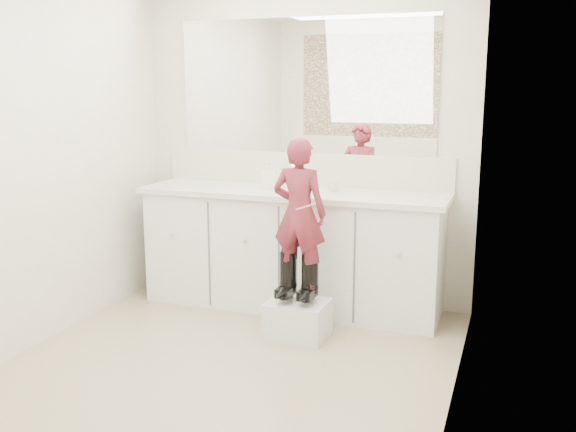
% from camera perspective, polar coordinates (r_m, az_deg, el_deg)
% --- Properties ---
extents(floor, '(3.00, 3.00, 0.00)m').
position_cam_1_polar(floor, '(3.88, -5.92, -13.57)').
color(floor, '#877458').
rests_on(floor, ground).
extents(wall_back, '(2.60, 0.00, 2.60)m').
position_cam_1_polar(wall_back, '(4.93, 1.44, 6.34)').
color(wall_back, beige).
rests_on(wall_back, floor).
extents(wall_front, '(2.60, 0.00, 2.60)m').
position_cam_1_polar(wall_front, '(2.32, -22.92, -0.32)').
color(wall_front, beige).
rests_on(wall_front, floor).
extents(wall_left, '(0.00, 3.00, 3.00)m').
position_cam_1_polar(wall_left, '(4.28, -22.19, 4.73)').
color(wall_left, beige).
rests_on(wall_left, floor).
extents(wall_right, '(0.00, 3.00, 3.00)m').
position_cam_1_polar(wall_right, '(3.19, 15.13, 3.19)').
color(wall_right, beige).
rests_on(wall_right, floor).
extents(vanity_cabinet, '(2.20, 0.55, 0.85)m').
position_cam_1_polar(vanity_cabinet, '(4.80, 0.35, -3.18)').
color(vanity_cabinet, silver).
rests_on(vanity_cabinet, floor).
extents(countertop, '(2.28, 0.58, 0.04)m').
position_cam_1_polar(countertop, '(4.70, 0.29, 2.03)').
color(countertop, beige).
rests_on(countertop, vanity_cabinet).
extents(backsplash, '(2.28, 0.03, 0.25)m').
position_cam_1_polar(backsplash, '(4.93, 1.37, 4.18)').
color(backsplash, beige).
rests_on(backsplash, countertop).
extents(mirror, '(2.00, 0.02, 1.00)m').
position_cam_1_polar(mirror, '(4.90, 1.42, 11.46)').
color(mirror, white).
rests_on(mirror, wall_back).
extents(dot_panel, '(2.00, 0.01, 1.20)m').
position_cam_1_polar(dot_panel, '(2.28, -23.64, 10.86)').
color(dot_panel, '#472819').
rests_on(dot_panel, wall_front).
extents(faucet, '(0.08, 0.08, 0.10)m').
position_cam_1_polar(faucet, '(4.84, 0.95, 3.15)').
color(faucet, silver).
rests_on(faucet, countertop).
extents(cup, '(0.12, 0.12, 0.08)m').
position_cam_1_polar(cup, '(4.66, 4.03, 2.71)').
color(cup, beige).
rests_on(cup, countertop).
extents(soap_bottle, '(0.11, 0.11, 0.20)m').
position_cam_1_polar(soap_bottle, '(4.76, -1.68, 3.62)').
color(soap_bottle, silver).
rests_on(soap_bottle, countertop).
extents(step_stool, '(0.40, 0.33, 0.25)m').
position_cam_1_polar(step_stool, '(4.30, 0.89, -9.16)').
color(step_stool, silver).
rests_on(step_stool, floor).
extents(boot_left, '(0.12, 0.22, 0.32)m').
position_cam_1_polar(boot_left, '(4.25, 0.03, -5.34)').
color(boot_left, black).
rests_on(boot_left, step_stool).
extents(boot_right, '(0.12, 0.22, 0.32)m').
position_cam_1_polar(boot_right, '(4.21, 1.96, -5.54)').
color(boot_right, black).
rests_on(boot_right, step_stool).
extents(toddler, '(0.36, 0.24, 0.98)m').
position_cam_1_polar(toddler, '(4.12, 1.01, 0.25)').
color(toddler, '#AD354B').
rests_on(toddler, step_stool).
extents(toothbrush, '(0.14, 0.02, 0.06)m').
position_cam_1_polar(toothbrush, '(4.02, 1.58, 0.83)').
color(toothbrush, '#E85A9E').
rests_on(toothbrush, toddler).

